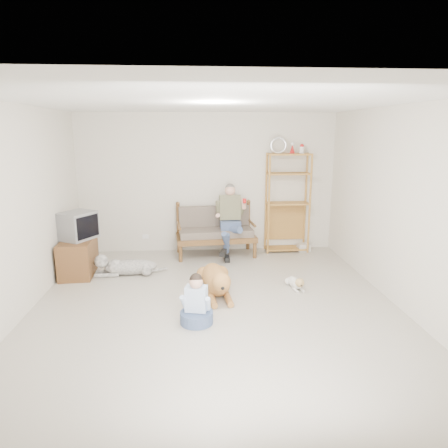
{
  "coord_description": "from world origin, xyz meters",
  "views": [
    {
      "loc": [
        -0.26,
        -5.04,
        2.36
      ],
      "look_at": [
        0.19,
        1.0,
        0.94
      ],
      "focal_mm": 32.0,
      "sensor_mm": 36.0,
      "label": 1
    }
  ],
  "objects": [
    {
      "name": "man",
      "position": [
        0.39,
        2.23,
        0.63
      ],
      "size": [
        0.52,
        0.75,
        1.21
      ],
      "color": "#44537E",
      "rests_on": "loveseat"
    },
    {
      "name": "loveseat",
      "position": [
        0.14,
        2.43,
        0.49
      ],
      "size": [
        1.55,
        0.83,
        0.95
      ],
      "rotation": [
        0.0,
        0.0,
        0.09
      ],
      "color": "brown",
      "rests_on": "ground"
    },
    {
      "name": "shaggy_dog",
      "position": [
        -1.46,
        1.39,
        0.15
      ],
      "size": [
        1.25,
        0.37,
        0.37
      ],
      "rotation": [
        0.0,
        0.0,
        -1.48
      ],
      "color": "white",
      "rests_on": "ground"
    },
    {
      "name": "wall_left",
      "position": [
        -2.5,
        0.0,
        1.35
      ],
      "size": [
        0.0,
        5.5,
        5.5
      ],
      "primitive_type": "plane",
      "rotation": [
        1.57,
        0.0,
        1.57
      ],
      "color": "beige",
      "rests_on": "ground"
    },
    {
      "name": "terrier",
      "position": [
        1.27,
        0.59,
        0.09
      ],
      "size": [
        0.21,
        0.57,
        0.21
      ],
      "rotation": [
        0.0,
        0.0,
        0.14
      ],
      "color": "silver",
      "rests_on": "ground"
    },
    {
      "name": "wall_outlet",
      "position": [
        -1.25,
        2.73,
        0.3
      ],
      "size": [
        0.12,
        0.02,
        0.08
      ],
      "primitive_type": "cube",
      "color": "white",
      "rests_on": "ground"
    },
    {
      "name": "tv_stand",
      "position": [
        -2.23,
        1.5,
        0.3
      ],
      "size": [
        0.55,
        0.93,
        0.6
      ],
      "rotation": [
        0.0,
        0.0,
        0.06
      ],
      "color": "brown",
      "rests_on": "ground"
    },
    {
      "name": "book_stack",
      "position": [
        1.91,
        2.5,
        0.08
      ],
      "size": [
        0.25,
        0.19,
        0.15
      ],
      "primitive_type": "cube",
      "rotation": [
        0.0,
        0.0,
        0.09
      ],
      "color": "silver",
      "rests_on": "ground"
    },
    {
      "name": "child",
      "position": [
        -0.26,
        -0.42,
        0.24
      ],
      "size": [
        0.41,
        0.41,
        0.65
      ],
      "rotation": [
        0.0,
        0.0,
        -0.23
      ],
      "color": "#44537E",
      "rests_on": "ground"
    },
    {
      "name": "ceiling",
      "position": [
        0.0,
        0.0,
        2.7
      ],
      "size": [
        5.5,
        5.5,
        0.0
      ],
      "primitive_type": "plane",
      "rotation": [
        3.14,
        0.0,
        0.0
      ],
      "color": "white",
      "rests_on": "ground"
    },
    {
      "name": "etagere",
      "position": [
        1.56,
        2.55,
        0.99
      ],
      "size": [
        0.86,
        0.38,
        2.25
      ],
      "color": "#B67939",
      "rests_on": "ground"
    },
    {
      "name": "wall_front",
      "position": [
        0.0,
        -2.75,
        1.35
      ],
      "size": [
        5.0,
        0.0,
        5.0
      ],
      "primitive_type": "plane",
      "rotation": [
        -1.57,
        0.0,
        0.0
      ],
      "color": "beige",
      "rests_on": "ground"
    },
    {
      "name": "wall_back",
      "position": [
        0.0,
        2.75,
        1.35
      ],
      "size": [
        5.0,
        0.0,
        5.0
      ],
      "primitive_type": "plane",
      "rotation": [
        1.57,
        0.0,
        0.0
      ],
      "color": "beige",
      "rests_on": "ground"
    },
    {
      "name": "golden_retriever",
      "position": [
        0.04,
        0.55,
        0.19
      ],
      "size": [
        0.47,
        1.55,
        0.47
      ],
      "rotation": [
        0.0,
        0.0,
        0.09
      ],
      "color": "#C48644",
      "rests_on": "ground"
    },
    {
      "name": "crt_tv",
      "position": [
        -2.19,
        1.54,
        0.83
      ],
      "size": [
        0.65,
        0.69,
        0.46
      ],
      "rotation": [
        0.0,
        0.0,
        -0.53
      ],
      "color": "slate",
      "rests_on": "tv_stand"
    },
    {
      "name": "floor",
      "position": [
        0.0,
        0.0,
        0.0
      ],
      "size": [
        5.5,
        5.5,
        0.0
      ],
      "primitive_type": "plane",
      "color": "beige",
      "rests_on": "ground"
    },
    {
      "name": "wall_right",
      "position": [
        2.5,
        0.0,
        1.35
      ],
      "size": [
        0.0,
        5.5,
        5.5
      ],
      "primitive_type": "plane",
      "rotation": [
        1.57,
        0.0,
        -1.57
      ],
      "color": "beige",
      "rests_on": "ground"
    }
  ]
}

